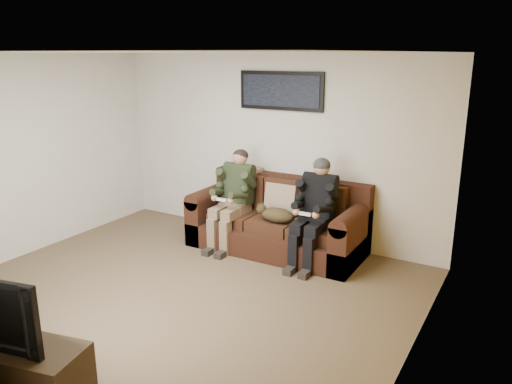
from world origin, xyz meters
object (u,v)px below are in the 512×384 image
Objects in this scene: person_left at (234,193)px; person_right at (315,205)px; cat at (276,215)px; framed_poster at (281,91)px; sofa at (279,223)px; tv_stand at (2,366)px.

person_right is at bearing 0.02° from person_left.
cat is 1.69m from framed_poster.
person_left is 0.72m from cat.
framed_poster reaches higher than sofa.
person_left is at bearing -179.98° from person_right.
framed_poster is (-0.20, 0.38, 1.74)m from sofa.
cat is (0.08, -0.26, 0.21)m from sofa.
sofa is 1.79m from framed_poster.
cat is at bearing -172.69° from person_right.
person_right is 3.79m from tv_stand.
cat is at bearing -5.49° from person_left.
sofa is 3.55× the size of cat.
person_right is (0.60, -0.20, 0.39)m from sofa.
person_right is 1.67m from framed_poster.
person_right is at bearing -35.75° from framed_poster.
cat reaches higher than tv_stand.
sofa reaches higher than tv_stand.
sofa is at bearing 107.90° from cat.
person_right is (1.21, 0.00, 0.00)m from person_left.
sofa is 3.82m from tv_stand.
person_right reaches higher than person_left.
sofa is at bearing -62.39° from framed_poster.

